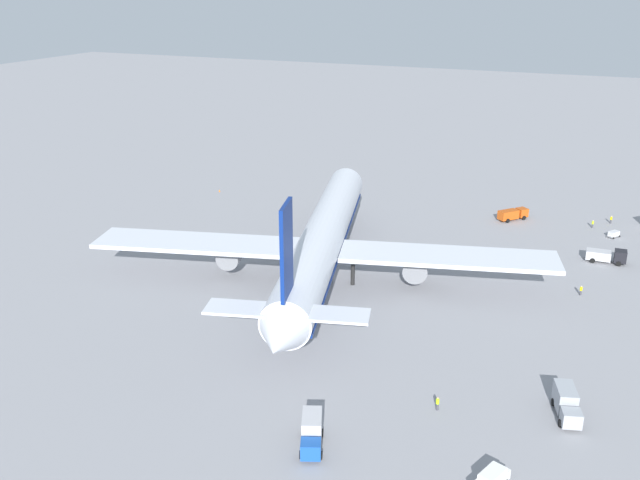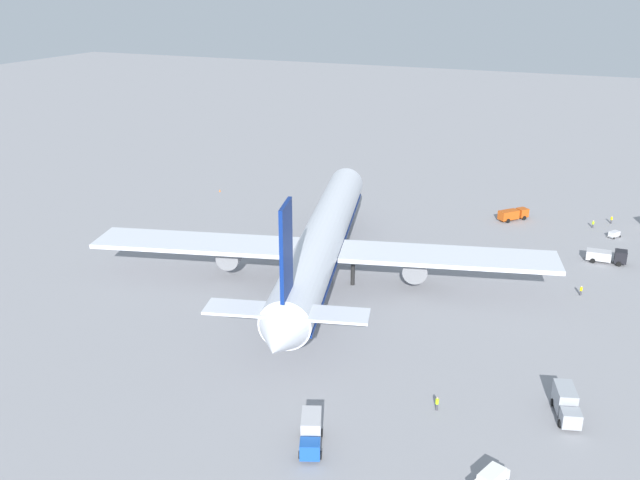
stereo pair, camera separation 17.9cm
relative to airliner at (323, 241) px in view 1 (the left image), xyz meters
The scene contains 13 objects.
ground_plane 6.90m from the airliner, 18.33° to the left, with size 600.00×600.00×0.00m, color gray.
airliner is the anchor object (origin of this frame).
service_truck_1 52.10m from the airliner, 59.16° to the right, with size 2.90×6.90×2.54m.
service_truck_2 51.14m from the airliner, 29.58° to the right, with size 6.47×5.99×2.30m.
service_truck_4 46.65m from the airliner, 158.65° to the right, with size 6.60×4.29×3.25m.
service_truck_5 49.83m from the airliner, 121.93° to the right, with size 7.08×3.98×3.08m.
service_van 56.25m from the airliner, 139.56° to the right, with size 5.03×3.36×1.97m.
baggage_cart_0 61.58m from the airliner, 47.62° to the right, with size 3.03×2.58×1.23m.
ground_worker_0 61.65m from the airliner, 42.01° to the right, with size 0.55×0.55×1.64m.
ground_worker_1 42.27m from the airliner, 138.14° to the right, with size 0.56×0.56×1.76m.
ground_worker_2 42.82m from the airliner, 76.57° to the right, with size 0.43×0.43×1.66m.
ground_worker_3 67.15m from the airliner, 41.64° to the right, with size 0.48×0.48×1.69m.
traffic_cone_0 58.01m from the airliner, 48.35° to the left, with size 0.36×0.36×0.55m, color orange.
Camera 1 is at (-104.11, -43.67, 48.33)m, focal length 39.79 mm.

